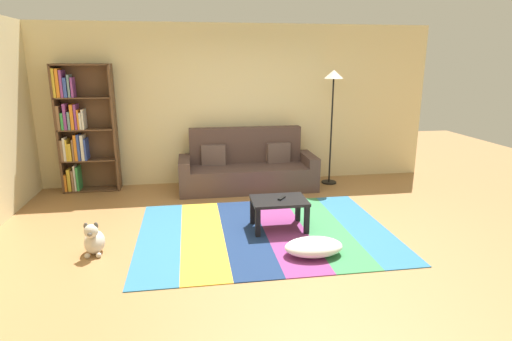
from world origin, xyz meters
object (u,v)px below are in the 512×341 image
coffee_table (279,205)px  standing_lamp (333,90)px  tv_remote (282,198)px  pouf (314,247)px  dog (94,240)px  bookshelf (80,130)px  couch (247,169)px

coffee_table → standing_lamp: (1.32, 1.90, 1.30)m
tv_remote → standing_lamp: bearing=92.5°
standing_lamp → tv_remote: bearing=-124.2°
coffee_table → tv_remote: bearing=14.0°
pouf → dog: size_ratio=1.64×
pouf → standing_lamp: size_ratio=0.33×
dog → tv_remote: size_ratio=2.65×
coffee_table → dog: coffee_table is taller
bookshelf → standing_lamp: (4.15, -0.23, 0.60)m
pouf → coffee_table: bearing=105.4°
pouf → standing_lamp: 3.29m
coffee_table → dog: bearing=-170.3°
bookshelf → coffee_table: 3.61m
couch → bookshelf: 2.78m
pouf → tv_remote: size_ratio=4.34×
coffee_table → standing_lamp: standing_lamp is taller
pouf → standing_lamp: standing_lamp is taller
couch → bookshelf: size_ratio=1.10×
pouf → dog: bearing=169.8°
standing_lamp → couch: bearing=-177.7°
tv_remote → pouf: bearing=-40.5°
bookshelf → tv_remote: size_ratio=13.67×
bookshelf → pouf: bookshelf is taller
pouf → dog: (-2.40, 0.43, 0.06)m
couch → coffee_table: bearing=-85.4°
dog → coffee_table: bearing=9.7°
dog → standing_lamp: bearing=33.0°
couch → pouf: couch is taller
pouf → dog: 2.44m
pouf → standing_lamp: (1.10, 2.70, 1.52)m
dog → standing_lamp: 4.42m
dog → pouf: bearing=-10.2°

